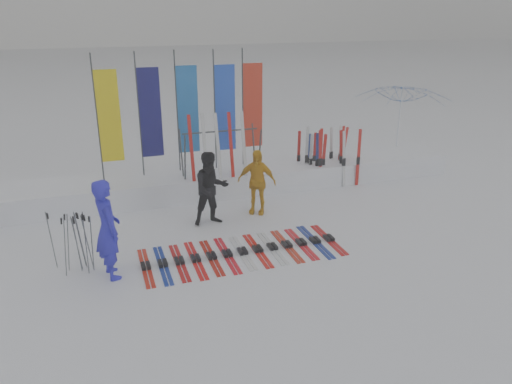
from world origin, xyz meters
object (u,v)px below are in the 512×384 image
object	(u,v)px
person_blue	(108,229)
person_yellow	(257,182)
person_black	(211,189)
tent_canopy	(400,125)
ski_row	(242,252)
ski_rack	(221,146)

from	to	relation	value
person_blue	person_yellow	bearing A→B (deg)	-73.34
person_black	tent_canopy	xyz separation A→B (m)	(6.78, 2.66, 0.44)
ski_row	ski_rack	bearing A→B (deg)	82.13
person_black	tent_canopy	size ratio (longest dim) A/B	0.60
ski_row	tent_canopy	bearing A→B (deg)	33.55
person_black	person_blue	bearing A→B (deg)	-147.95
ski_rack	ski_row	bearing A→B (deg)	-97.87
person_blue	tent_canopy	world-z (taller)	tent_canopy
person_yellow	ski_row	xyz separation A→B (m)	(-0.99, -1.99, -0.77)
person_yellow	tent_canopy	size ratio (longest dim) A/B	0.55
person_blue	tent_canopy	xyz separation A→B (m)	(9.17, 4.43, 0.35)
person_black	ski_row	bearing A→B (deg)	-87.15
ski_row	person_black	bearing A→B (deg)	97.45
person_blue	person_black	bearing A→B (deg)	-66.63
tent_canopy	ski_row	bearing A→B (deg)	-146.45
ski_rack	tent_canopy	bearing A→B (deg)	8.62
person_yellow	ski_rack	bearing A→B (deg)	140.19
person_black	ski_rack	xyz separation A→B (m)	(0.69, 1.74, 0.51)
ski_row	ski_rack	world-z (taller)	ski_rack
person_blue	tent_canopy	bearing A→B (deg)	-77.46
person_black	ski_rack	distance (m)	1.94
tent_canopy	person_black	bearing A→B (deg)	-158.59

